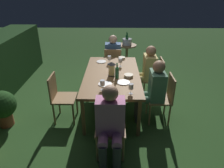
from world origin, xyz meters
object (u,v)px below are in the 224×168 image
(bowl_olives, at_px, (129,76))
(bowl_bread, at_px, (122,58))
(chair_head_near, at_px, (111,123))
(green_bottle_on_table, at_px, (117,73))
(wine_glass_a, at_px, (102,83))
(chair_side_left_a, at_px, (163,96))
(wine_glass_d, at_px, (131,87))
(person_in_pink, at_px, (110,123))
(lantern_centerpiece, at_px, (112,68))
(potted_plant_corner, at_px, (2,106))
(chair_head_far, at_px, (113,63))
(person_in_blue, at_px, (113,55))
(wine_glass_b, at_px, (120,61))
(plate_c, at_px, (101,62))
(person_in_mustard, at_px, (146,70))
(dining_table, at_px, (112,76))
(ice_bucket, at_px, (127,41))
(chair_side_right_a, at_px, (60,96))
(plate_a, at_px, (123,82))
(chair_side_left_b, at_px, (155,76))
(wine_glass_c, at_px, (109,58))
(side_table, at_px, (127,53))
(person_in_green, at_px, (153,89))
(plate_b, at_px, (105,84))

(bowl_olives, xyz_separation_m, bowl_bread, (0.97, 0.10, -0.00))
(chair_head_near, bearing_deg, bowl_olives, -16.18)
(green_bottle_on_table, height_order, wine_glass_a, green_bottle_on_table)
(chair_side_left_a, distance_m, wine_glass_a, 1.13)
(wine_glass_d, bearing_deg, person_in_pink, 153.95)
(lantern_centerpiece, bearing_deg, potted_plant_corner, 106.62)
(chair_head_far, xyz_separation_m, person_in_pink, (-2.59, 0.00, 0.15))
(person_in_blue, bearing_deg, wine_glass_b, -170.85)
(chair_head_far, xyz_separation_m, wine_glass_b, (-0.82, -0.16, 0.36))
(wine_glass_a, bearing_deg, potted_plant_corner, 89.41)
(plate_c, bearing_deg, bowl_olives, -144.60)
(person_in_mustard, distance_m, bowl_bread, 0.66)
(person_in_mustard, height_order, bowl_bread, person_in_mustard)
(dining_table, distance_m, ice_bucket, 2.17)
(chair_head_near, xyz_separation_m, chair_side_left_a, (0.77, -0.91, 0.00))
(green_bottle_on_table, height_order, wine_glass_b, green_bottle_on_table)
(chair_side_right_a, relative_size, plate_a, 3.86)
(ice_bucket, bearing_deg, person_in_blue, 152.37)
(chair_side_left_b, xyz_separation_m, wine_glass_a, (-1.08, 1.05, 0.36))
(wine_glass_c, bearing_deg, wine_glass_a, 176.39)
(chair_side_left_b, relative_size, chair_side_left_a, 1.00)
(lantern_centerpiece, height_order, wine_glass_a, lantern_centerpiece)
(chair_side_left_b, height_order, person_in_mustard, person_in_mustard)
(person_in_pink, distance_m, plate_c, 2.04)
(chair_head_far, distance_m, lantern_centerpiece, 1.33)
(wine_glass_c, bearing_deg, person_in_pink, -178.05)
(dining_table, height_order, person_in_pink, person_in_pink)
(chair_side_left_b, distance_m, person_in_blue, 1.33)
(person_in_pink, relative_size, side_table, 1.65)
(dining_table, relative_size, lantern_centerpiece, 7.16)
(chair_side_right_a, bearing_deg, chair_side_left_a, -90.00)
(chair_side_left_a, distance_m, wine_glass_c, 1.42)
(wine_glass_d, height_order, potted_plant_corner, wine_glass_d)
(chair_side_left_b, height_order, wine_glass_b, wine_glass_b)
(chair_side_left_a, height_order, person_in_green, person_in_green)
(bowl_bread, bearing_deg, person_in_mustard, -128.44)
(chair_side_left_a, relative_size, plate_a, 3.86)
(person_in_pink, relative_size, plate_b, 4.98)
(chair_side_left_a, relative_size, person_in_green, 0.76)
(lantern_centerpiece, bearing_deg, chair_head_near, -179.67)
(person_in_pink, relative_size, bowl_olives, 6.82)
(chair_head_far, relative_size, chair_head_near, 1.00)
(person_in_pink, height_order, side_table, person_in_pink)
(plate_b, relative_size, plate_c, 1.11)
(chair_side_right_a, height_order, wine_glass_c, wine_glass_c)
(green_bottle_on_table, relative_size, potted_plant_corner, 0.44)
(plate_a, bearing_deg, dining_table, 27.62)
(dining_table, xyz_separation_m, wine_glass_b, (0.38, -0.16, 0.17))
(green_bottle_on_table, height_order, wine_glass_c, green_bottle_on_table)
(chair_head_far, height_order, bowl_olives, chair_head_far)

